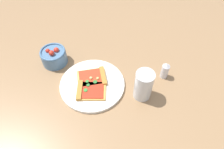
{
  "coord_description": "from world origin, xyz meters",
  "views": [
    {
      "loc": [
        -0.5,
        -0.14,
        0.7
      ],
      "look_at": [
        0.04,
        -0.1,
        0.03
      ],
      "focal_mm": 32.08,
      "sensor_mm": 36.0,
      "label": 1
    }
  ],
  "objects_px": {
    "soda_glass": "(143,86)",
    "plate": "(92,84)",
    "pepper_shaker": "(165,71)",
    "pizza_slice_far": "(89,91)",
    "salad_bowl": "(54,56)",
    "pizza_slice_near": "(94,77)"
  },
  "relations": [
    {
      "from": "pizza_slice_far",
      "to": "soda_glass",
      "type": "height_order",
      "value": "soda_glass"
    },
    {
      "from": "plate",
      "to": "pizza_slice_near",
      "type": "height_order",
      "value": "pizza_slice_near"
    },
    {
      "from": "plate",
      "to": "pizza_slice_far",
      "type": "bearing_deg",
      "value": 170.14
    },
    {
      "from": "soda_glass",
      "to": "salad_bowl",
      "type": "bearing_deg",
      "value": 68.39
    },
    {
      "from": "soda_glass",
      "to": "plate",
      "type": "bearing_deg",
      "value": 80.07
    },
    {
      "from": "plate",
      "to": "soda_glass",
      "type": "height_order",
      "value": "soda_glass"
    },
    {
      "from": "pizza_slice_far",
      "to": "salad_bowl",
      "type": "relative_size",
      "value": 1.06
    },
    {
      "from": "pizza_slice_near",
      "to": "soda_glass",
      "type": "height_order",
      "value": "soda_glass"
    },
    {
      "from": "plate",
      "to": "pepper_shaker",
      "type": "bearing_deg",
      "value": -77.57
    },
    {
      "from": "pizza_slice_far",
      "to": "salad_bowl",
      "type": "height_order",
      "value": "salad_bowl"
    },
    {
      "from": "soda_glass",
      "to": "pepper_shaker",
      "type": "bearing_deg",
      "value": -43.48
    },
    {
      "from": "plate",
      "to": "pizza_slice_far",
      "type": "xyz_separation_m",
      "value": [
        -0.04,
        0.01,
        0.01
      ]
    },
    {
      "from": "salad_bowl",
      "to": "pepper_shaker",
      "type": "distance_m",
      "value": 0.5
    },
    {
      "from": "pizza_slice_far",
      "to": "pepper_shaker",
      "type": "height_order",
      "value": "pepper_shaker"
    },
    {
      "from": "salad_bowl",
      "to": "pepper_shaker",
      "type": "relative_size",
      "value": 1.45
    },
    {
      "from": "pizza_slice_far",
      "to": "pepper_shaker",
      "type": "xyz_separation_m",
      "value": [
        0.11,
        -0.32,
        0.02
      ]
    },
    {
      "from": "plate",
      "to": "salad_bowl",
      "type": "relative_size",
      "value": 2.39
    },
    {
      "from": "pepper_shaker",
      "to": "pizza_slice_far",
      "type": "bearing_deg",
      "value": 109.51
    },
    {
      "from": "pepper_shaker",
      "to": "salad_bowl",
      "type": "bearing_deg",
      "value": 83.84
    },
    {
      "from": "salad_bowl",
      "to": "soda_glass",
      "type": "bearing_deg",
      "value": -111.61
    },
    {
      "from": "pizza_slice_near",
      "to": "plate",
      "type": "bearing_deg",
      "value": 171.83
    },
    {
      "from": "soda_glass",
      "to": "pepper_shaker",
      "type": "height_order",
      "value": "soda_glass"
    }
  ]
}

